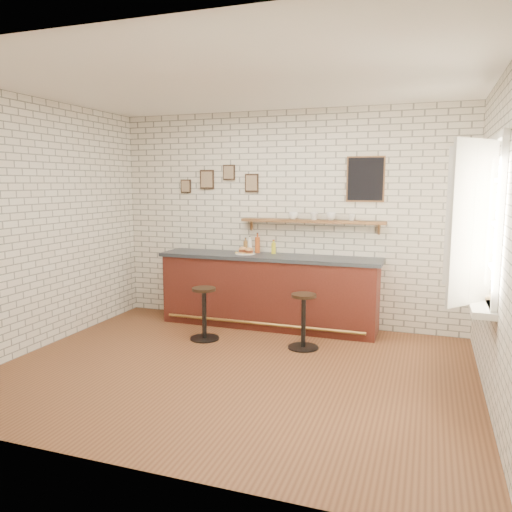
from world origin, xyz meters
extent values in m
plane|color=brown|center=(0.00, 0.00, 0.00)|extent=(5.00, 5.00, 0.00)
cube|color=#4E1C14|center=(-0.15, 1.70, 0.48)|extent=(3.00, 0.58, 0.96)
cube|color=#2D333A|center=(-0.15, 1.70, 0.98)|extent=(3.10, 0.62, 0.05)
cylinder|color=olive|center=(-0.15, 1.38, 0.12)|extent=(2.79, 0.04, 0.04)
cylinder|color=white|center=(-0.50, 1.71, 1.02)|extent=(0.28, 0.28, 0.01)
cylinder|color=#E1BD4F|center=(-0.45, 1.73, 1.02)|extent=(0.05, 0.05, 0.00)
cylinder|color=#E1BD4F|center=(-0.47, 1.70, 1.02)|extent=(0.05, 0.05, 0.00)
cylinder|color=#E1BD4F|center=(-0.61, 1.78, 1.02)|extent=(0.06, 0.06, 0.00)
cylinder|color=#E1BD4F|center=(-0.46, 1.75, 1.02)|extent=(0.06, 0.06, 0.00)
cylinder|color=#E1BD4F|center=(-0.61, 1.66, 1.02)|extent=(0.06, 0.06, 0.00)
cylinder|color=#E1BD4F|center=(-0.45, 1.73, 1.02)|extent=(0.04, 0.04, 0.00)
cylinder|color=#E1BD4F|center=(-0.51, 1.65, 1.02)|extent=(0.05, 0.05, 0.00)
cylinder|color=#E1BD4F|center=(-0.62, 1.65, 1.02)|extent=(0.04, 0.04, 0.00)
cylinder|color=#E1BD4F|center=(-0.65, 1.74, 1.02)|extent=(0.05, 0.05, 0.00)
cylinder|color=#E1BD4F|center=(-0.46, 1.66, 1.02)|extent=(0.06, 0.06, 0.00)
cylinder|color=#E1BD4F|center=(-0.60, 1.74, 1.02)|extent=(0.04, 0.04, 0.00)
cylinder|color=brown|center=(-0.56, 1.88, 1.09)|extent=(0.07, 0.07, 0.16)
cylinder|color=brown|center=(-0.56, 1.88, 1.19)|extent=(0.02, 0.02, 0.04)
cylinder|color=black|center=(-0.56, 1.88, 1.22)|extent=(0.03, 0.03, 0.01)
cylinder|color=white|center=(-0.50, 1.88, 1.10)|extent=(0.06, 0.06, 0.18)
cylinder|color=white|center=(-0.50, 1.88, 1.22)|extent=(0.02, 0.02, 0.04)
cylinder|color=black|center=(-0.50, 1.88, 1.24)|extent=(0.02, 0.02, 0.01)
cylinder|color=#AB4A1B|center=(-0.38, 1.88, 1.12)|extent=(0.07, 0.07, 0.23)
cylinder|color=#AB4A1B|center=(-0.38, 1.88, 1.26)|extent=(0.02, 0.02, 0.05)
cylinder|color=black|center=(-0.38, 1.88, 1.29)|extent=(0.03, 0.03, 0.01)
cylinder|color=gold|center=(-0.14, 1.88, 1.09)|extent=(0.06, 0.06, 0.15)
cylinder|color=gold|center=(-0.14, 1.88, 1.18)|extent=(0.03, 0.03, 0.03)
cylinder|color=maroon|center=(-0.14, 1.88, 1.20)|extent=(0.03, 0.03, 0.01)
cylinder|color=black|center=(-0.75, 0.86, 0.01)|extent=(0.38, 0.38, 0.02)
cylinder|color=black|center=(-0.75, 0.86, 0.33)|extent=(0.06, 0.06, 0.62)
cylinder|color=black|center=(-0.75, 0.86, 0.66)|extent=(0.39, 0.39, 0.04)
cylinder|color=black|center=(0.54, 0.93, 0.01)|extent=(0.38, 0.38, 0.02)
cylinder|color=black|center=(0.54, 0.93, 0.33)|extent=(0.06, 0.06, 0.62)
cylinder|color=black|center=(0.54, 0.93, 0.66)|extent=(0.35, 0.35, 0.04)
cube|color=brown|center=(0.40, 1.90, 1.48)|extent=(2.00, 0.18, 0.04)
cube|color=brown|center=(-0.50, 1.97, 1.40)|extent=(0.03, 0.04, 0.16)
cube|color=brown|center=(1.30, 1.97, 1.40)|extent=(0.03, 0.04, 0.16)
imported|color=white|center=(0.14, 1.90, 1.55)|extent=(0.18, 0.18, 0.10)
imported|color=white|center=(0.43, 1.90, 1.55)|extent=(0.15, 0.15, 0.10)
imported|color=white|center=(0.67, 1.90, 1.55)|extent=(0.17, 0.17, 0.11)
imported|color=white|center=(0.94, 1.90, 1.54)|extent=(0.11, 0.11, 0.08)
cube|color=black|center=(-1.20, 1.98, 2.05)|extent=(0.22, 0.02, 0.28)
cube|color=black|center=(-0.85, 1.98, 2.15)|extent=(0.18, 0.02, 0.22)
cube|color=black|center=(-0.50, 1.98, 2.00)|extent=(0.20, 0.02, 0.26)
cube|color=black|center=(-1.55, 1.98, 1.95)|extent=(0.16, 0.02, 0.20)
cube|color=black|center=(1.10, 1.98, 2.05)|extent=(0.46, 0.02, 0.56)
cube|color=white|center=(2.40, 0.30, 0.90)|extent=(0.20, 1.35, 0.06)
cube|color=white|center=(2.47, 0.30, 2.40)|extent=(0.05, 1.30, 0.06)
cube|color=white|center=(2.47, 0.30, 0.90)|extent=(0.05, 1.30, 0.06)
cube|color=white|center=(2.47, -0.30, 1.65)|extent=(0.05, 0.06, 1.50)
cube|color=white|center=(2.47, 0.90, 1.65)|extent=(0.05, 0.06, 1.50)
cube|color=white|center=(2.32, 0.00, 1.65)|extent=(0.40, 0.46, 1.46)
cube|color=white|center=(2.32, 0.60, 1.65)|extent=(0.40, 0.46, 1.46)
imported|color=tan|center=(2.38, 0.23, 0.94)|extent=(0.17, 0.22, 0.02)
imported|color=tan|center=(2.38, 0.24, 0.96)|extent=(0.19, 0.23, 0.02)
camera|label=1|loc=(1.92, -4.80, 2.01)|focal=35.00mm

